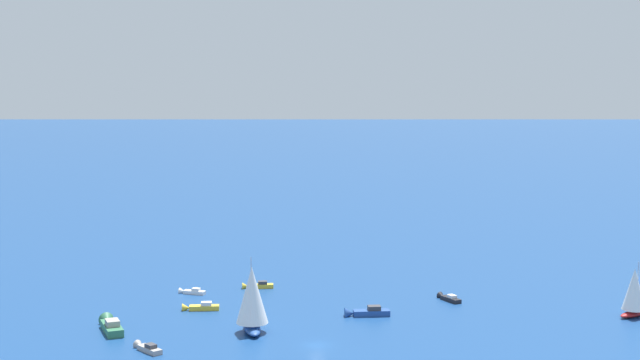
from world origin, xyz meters
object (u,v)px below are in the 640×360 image
motorboat_far_port (111,325)px  motorboat_far_stbd (365,312)px  motorboat_offshore (256,286)px  motorboat_outer_ring_c (147,348)px  motorboat_ahead (448,298)px  motorboat_inshore (199,307)px  sailboat_outer_ring_a (252,299)px  motorboat_outer_ring_b (191,292)px  sailboat_trailing (634,292)px

motorboat_far_port → motorboat_far_stbd: (14.06, 44.82, -0.17)m
motorboat_offshore → motorboat_outer_ring_c: bearing=-47.7°
motorboat_ahead → motorboat_far_stbd: bearing=-84.7°
motorboat_far_stbd → motorboat_offshore: size_ratio=1.27×
motorboat_inshore → sailboat_outer_ring_a: 20.04m
sailboat_outer_ring_a → motorboat_outer_ring_b: size_ratio=2.56×
motorboat_far_stbd → motorboat_offshore: motorboat_far_stbd is taller
motorboat_ahead → motorboat_outer_ring_c: size_ratio=0.94×
motorboat_inshore → sailboat_trailing: (44.74, 69.59, 4.20)m
motorboat_far_port → sailboat_trailing: size_ratio=1.05×
motorboat_offshore → sailboat_trailing: 76.55m
motorboat_far_stbd → motorboat_outer_ring_b: (-32.85, -22.21, -0.22)m
sailboat_trailing → sailboat_outer_ring_a: bearing=-110.9°
motorboat_ahead → motorboat_outer_ring_b: 53.16m
motorboat_far_port → motorboat_outer_ring_b: 29.40m
motorboat_far_stbd → sailboat_trailing: bearing=60.0°
motorboat_far_port → motorboat_outer_ring_c: motorboat_far_port is taller
motorboat_far_port → sailboat_trailing: sailboat_trailing is taller
motorboat_far_stbd → sailboat_outer_ring_a: 24.01m
motorboat_far_port → sailboat_trailing: bearing=66.1°
motorboat_inshore → motorboat_ahead: bearing=69.5°
sailboat_trailing → sailboat_outer_ring_a: sailboat_outer_ring_a is taller
motorboat_far_port → sailboat_trailing: 97.04m
motorboat_offshore → motorboat_inshore: bearing=-57.3°
motorboat_far_port → motorboat_ahead: 66.97m
motorboat_ahead → motorboat_far_port: bearing=-100.4°
motorboat_inshore → motorboat_outer_ring_c: size_ratio=1.08×
motorboat_inshore → motorboat_outer_ring_b: (-13.39, 3.57, -0.11)m
motorboat_inshore → sailboat_outer_ring_a: size_ratio=0.54×
motorboat_inshore → motorboat_far_port: bearing=-74.2°
sailboat_trailing → motorboat_outer_ring_b: bearing=-131.4°
motorboat_offshore → motorboat_outer_ring_b: size_ratio=1.31×
motorboat_outer_ring_b → motorboat_outer_ring_c: motorboat_outer_ring_c is taller
sailboat_trailing → motorboat_outer_ring_c: (-24.16, -87.07, -4.25)m
sailboat_trailing → motorboat_outer_ring_b: sailboat_trailing is taller
motorboat_inshore → motorboat_offshore: bearing=122.7°
motorboat_far_stbd → motorboat_ahead: size_ratio=1.38×
sailboat_outer_ring_a → motorboat_offshore: bearing=153.4°
motorboat_far_port → motorboat_outer_ring_b: bearing=129.7°
motorboat_far_stbd → motorboat_ahead: (-1.94, 21.04, -0.18)m
sailboat_trailing → motorboat_ahead: (-27.22, -22.76, -4.27)m
motorboat_outer_ring_b → motorboat_far_stbd: bearing=34.1°
sailboat_outer_ring_a → motorboat_ahead: bearing=92.1°
motorboat_ahead → motorboat_outer_ring_b: bearing=-125.5°
motorboat_far_port → sailboat_outer_ring_a: bearing=57.4°
motorboat_ahead → sailboat_trailing: bearing=39.9°
motorboat_offshore → motorboat_outer_ring_b: motorboat_offshore is taller
motorboat_far_port → motorboat_inshore: motorboat_far_port is taller
motorboat_outer_ring_b → motorboat_ahead: bearing=54.5°
motorboat_offshore → sailboat_outer_ring_a: (30.46, -15.27, 5.55)m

